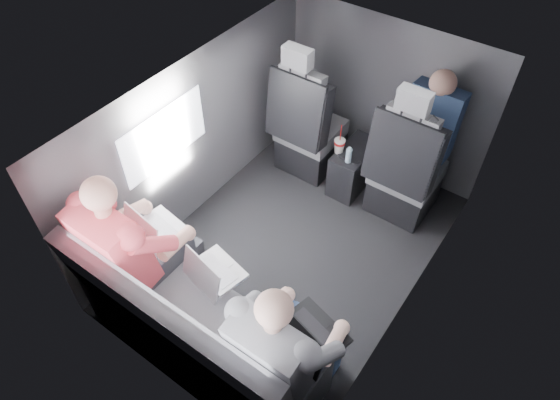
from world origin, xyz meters
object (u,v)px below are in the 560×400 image
Objects in this scene: front_seat_left at (307,132)px; center_console at (353,168)px; laptop_black at (308,335)px; water_bottle at (349,155)px; laptop_silver at (212,271)px; front_seat_right at (404,174)px; passenger_rear_left at (135,246)px; passenger_rear_right at (286,347)px; soda_cup at (339,145)px; rear_bench at (196,331)px; laptop_white at (154,229)px; passenger_front_right at (432,123)px.

front_seat_left reaches higher than center_console.
water_bottle is at bearing 112.21° from laptop_black.
front_seat_right is at bearing 73.81° from laptop_silver.
front_seat_right is 0.98× the size of passenger_rear_left.
passenger_rear_left reaches higher than laptop_black.
front_seat_right is 1.02× the size of passenger_rear_right.
center_console is 0.39× the size of passenger_rear_right.
passenger_rear_right is (0.63, -0.14, 0.00)m from laptop_silver.
front_seat_right is 2.64× the size of center_console.
soda_cup is at bearing 92.37° from laptop_silver.
front_seat_right is 3.55× the size of laptop_silver.
front_seat_right is at bearing 76.69° from rear_bench.
laptop_silver is 0.87× the size of laptop_black.
center_console is at bearing 71.88° from laptop_white.
laptop_silver is 0.52m from passenger_rear_left.
laptop_black is at bearing 66.02° from passenger_rear_right.
center_console is at bearing 174.93° from front_seat_right.
center_console is 1.82m from laptop_white.
laptop_white is 2.16m from passenger_front_right.
laptop_black reaches higher than center_console.
front_seat_left is 0.90m from front_seat_right.
laptop_silver is at bearing -105.03° from passenger_front_right.
laptop_silver is (-0.48, -1.67, 0.23)m from front_seat_right.
laptop_white is (-0.45, -1.57, 0.17)m from soda_cup.
passenger_rear_right is at bearing -113.98° from laptop_black.
rear_bench is at bearing -25.94° from laptop_white.
front_seat_left is 8.94× the size of water_bottle.
passenger_rear_right is 2.07m from passenger_front_right.
center_console is at bearing 110.85° from laptop_black.
laptop_silver is at bearing 15.88° from passenger_rear_left.
laptop_white is at bearing 171.50° from passenger_rear_right.
front_seat_left reaches higher than laptop_silver.
water_bottle is at bearing -140.61° from passenger_front_right.
passenger_rear_left is at bearing -84.79° from laptop_white.
passenger_rear_left is at bearing -118.52° from front_seat_right.
water_bottle reaches higher than center_console.
laptop_white is 0.52m from laptop_silver.
laptop_black reaches higher than soda_cup.
laptop_white is (-1.00, -1.64, 0.23)m from front_seat_right.
rear_bench is at bearing -161.43° from laptop_black.
soda_cup is (-0.55, -0.07, 0.07)m from front_seat_right.
rear_bench reaches higher than laptop_silver.
passenger_rear_left is (-0.08, -1.81, 0.25)m from front_seat_left.
front_seat_right is 0.43m from passenger_front_right.
water_bottle is 0.66m from passenger_front_right.
front_seat_left is at bearing 87.39° from passenger_rear_left.
front_seat_left is at bearing 103.31° from rear_bench.
passenger_rear_right is (0.15, -1.81, 0.23)m from front_seat_right.
laptop_silver is 0.47× the size of passenger_front_right.
front_seat_left reaches higher than water_bottle.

